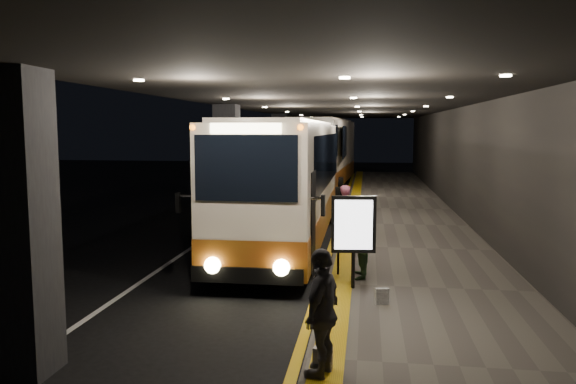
# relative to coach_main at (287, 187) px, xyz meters

# --- Properties ---
(ground) EXTENTS (90.00, 90.00, 0.00)m
(ground) POSITION_rel_coach_main_xyz_m (-0.95, -1.68, -1.77)
(ground) COLOR black
(lane_line_white) EXTENTS (0.12, 50.00, 0.01)m
(lane_line_white) POSITION_rel_coach_main_xyz_m (-2.75, 3.32, -1.76)
(lane_line_white) COLOR silver
(lane_line_white) RESTS_ON ground
(kerb_stripe_yellow) EXTENTS (0.18, 50.00, 0.01)m
(kerb_stripe_yellow) POSITION_rel_coach_main_xyz_m (1.40, 3.32, -1.76)
(kerb_stripe_yellow) COLOR gold
(kerb_stripe_yellow) RESTS_ON ground
(sidewalk) EXTENTS (4.50, 50.00, 0.15)m
(sidewalk) POSITION_rel_coach_main_xyz_m (3.80, 3.32, -1.69)
(sidewalk) COLOR #514C44
(sidewalk) RESTS_ON ground
(tactile_strip) EXTENTS (0.50, 50.00, 0.01)m
(tactile_strip) POSITION_rel_coach_main_xyz_m (1.90, 3.32, -1.61)
(tactile_strip) COLOR gold
(tactile_strip) RESTS_ON sidewalk
(terminal_wall) EXTENTS (0.10, 50.00, 6.00)m
(terminal_wall) POSITION_rel_coach_main_xyz_m (6.05, 3.32, 1.23)
(terminal_wall) COLOR black
(terminal_wall) RESTS_ON ground
(support_columns) EXTENTS (0.80, 24.80, 4.40)m
(support_columns) POSITION_rel_coach_main_xyz_m (-2.45, 2.32, 0.43)
(support_columns) COLOR black
(support_columns) RESTS_ON ground
(canopy) EXTENTS (9.00, 50.00, 0.40)m
(canopy) POSITION_rel_coach_main_xyz_m (1.55, 3.32, 2.83)
(canopy) COLOR black
(canopy) RESTS_ON support_columns
(coach_main) EXTENTS (2.53, 11.86, 3.68)m
(coach_main) POSITION_rel_coach_main_xyz_m (0.00, 0.00, 0.00)
(coach_main) COLOR beige
(coach_main) RESTS_ON ground
(coach_second) EXTENTS (3.32, 12.90, 4.02)m
(coach_second) POSITION_rel_coach_main_xyz_m (-0.12, 16.26, 0.16)
(coach_second) COLOR beige
(coach_second) RESTS_ON ground
(passenger_boarding) EXTENTS (0.52, 0.70, 1.75)m
(passenger_boarding) POSITION_rel_coach_main_xyz_m (1.85, -0.31, -0.74)
(passenger_boarding) COLOR #AC5070
(passenger_boarding) RESTS_ON sidewalk
(passenger_waiting_green) EXTENTS (0.51, 0.80, 1.60)m
(passenger_waiting_green) POSITION_rel_coach_main_xyz_m (2.25, -4.29, -0.82)
(passenger_waiting_green) COLOR #3B6638
(passenger_waiting_green) RESTS_ON sidewalk
(passenger_waiting_grey) EXTENTS (0.80, 1.16, 1.80)m
(passenger_waiting_grey) POSITION_rel_coach_main_xyz_m (1.85, -9.48, -0.72)
(passenger_waiting_grey) COLOR #57555B
(passenger_waiting_grey) RESTS_ON sidewalk
(bag_polka) EXTENTS (0.28, 0.18, 0.32)m
(bag_polka) POSITION_rel_coach_main_xyz_m (2.76, -6.15, -1.46)
(bag_polka) COLOR black
(bag_polka) RESTS_ON sidewalk
(bag_plain) EXTENTS (0.29, 0.20, 0.33)m
(bag_plain) POSITION_rel_coach_main_xyz_m (1.85, -9.32, -1.45)
(bag_plain) COLOR #B3A9A7
(bag_plain) RESTS_ON sidewalk
(info_sign) EXTENTS (0.95, 0.21, 2.00)m
(info_sign) POSITION_rel_coach_main_xyz_m (2.17, -5.11, -0.27)
(info_sign) COLOR black
(info_sign) RESTS_ON sidewalk
(stanchion_post) EXTENTS (0.05, 0.05, 1.14)m
(stanchion_post) POSITION_rel_coach_main_xyz_m (1.80, -4.05, -1.05)
(stanchion_post) COLOR black
(stanchion_post) RESTS_ON sidewalk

